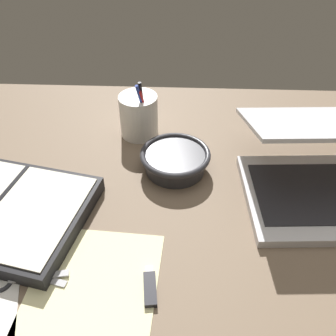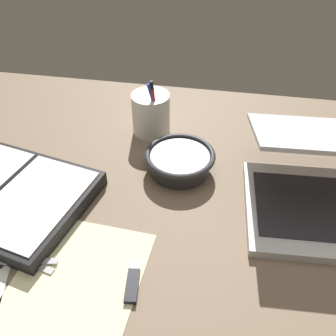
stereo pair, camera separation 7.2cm
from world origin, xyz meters
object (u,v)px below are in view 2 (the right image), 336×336
object	(u,v)px
pen_cup	(151,114)
scissors	(5,258)
planner	(3,195)
bowl	(180,161)
laptop	(328,184)

from	to	relation	value
pen_cup	scissors	bearing A→B (deg)	-111.86
pen_cup	planner	xyz separation A→B (cm)	(-24.04, -28.97, -3.56)
bowl	planner	xyz separation A→B (cm)	(-33.20, -15.54, -1.00)
laptop	bowl	size ratio (longest dim) A/B	2.18
bowl	scissors	xyz separation A→B (cm)	(-26.06, -28.67, -2.36)
bowl	scissors	bearing A→B (deg)	-132.26
bowl	planner	distance (cm)	36.67
pen_cup	scissors	xyz separation A→B (cm)	(-16.90, -42.11, -4.92)
pen_cup	planner	bearing A→B (deg)	-129.69
laptop	planner	distance (cm)	63.54
pen_cup	planner	world-z (taller)	pen_cup
planner	scissors	world-z (taller)	planner
planner	laptop	bearing A→B (deg)	21.50
scissors	bowl	bearing A→B (deg)	48.94
scissors	laptop	bearing A→B (deg)	24.12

